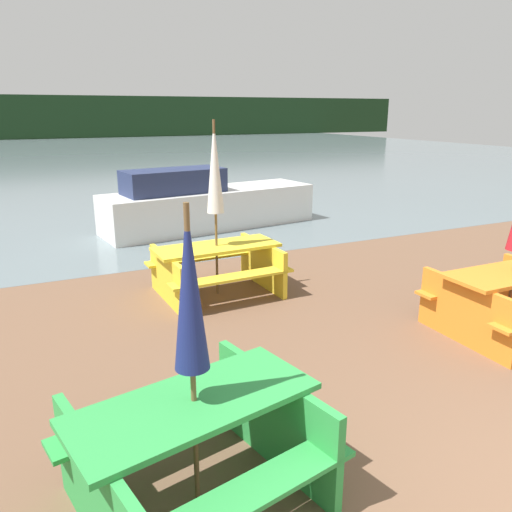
% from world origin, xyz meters
% --- Properties ---
extents(water, '(60.00, 50.00, 0.00)m').
position_xyz_m(water, '(0.00, 32.08, -0.00)').
color(water, slate).
rests_on(water, ground_plane).
extents(far_treeline, '(80.00, 1.60, 4.00)m').
position_xyz_m(far_treeline, '(0.00, 52.08, 2.00)').
color(far_treeline, '#193319').
rests_on(far_treeline, water).
extents(picnic_table_green, '(1.88, 1.68, 0.80)m').
position_xyz_m(picnic_table_green, '(-2.46, 1.68, 0.47)').
color(picnic_table_green, green).
rests_on(picnic_table_green, ground_plane).
extents(picnic_table_orange, '(1.72, 1.39, 0.78)m').
position_xyz_m(picnic_table_orange, '(1.85, 2.70, 0.46)').
color(picnic_table_orange, orange).
rests_on(picnic_table_orange, ground_plane).
extents(picnic_table_yellow, '(1.85, 1.45, 0.74)m').
position_xyz_m(picnic_table_yellow, '(-0.86, 5.47, 0.45)').
color(picnic_table_yellow, yellow).
rests_on(picnic_table_yellow, ground_plane).
extents(umbrella_white, '(0.24, 0.24, 2.50)m').
position_xyz_m(umbrella_white, '(-0.86, 5.47, 1.84)').
color(umbrella_white, brown).
rests_on(umbrella_white, ground_plane).
extents(umbrella_navy, '(0.23, 0.23, 2.10)m').
position_xyz_m(umbrella_navy, '(-2.46, 1.68, 1.55)').
color(umbrella_navy, brown).
rests_on(umbrella_navy, ground_plane).
extents(boat, '(5.08, 1.99, 1.39)m').
position_xyz_m(boat, '(0.45, 9.62, 0.54)').
color(boat, silver).
rests_on(boat, water).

